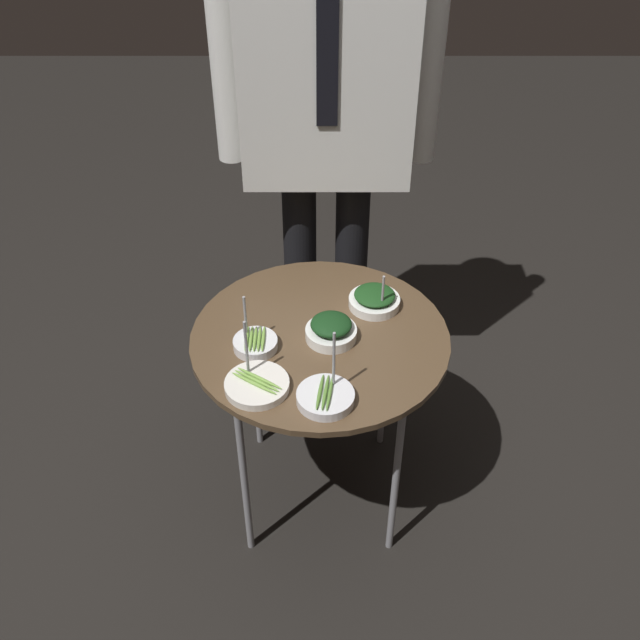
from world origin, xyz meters
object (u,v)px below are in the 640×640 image
Objects in this scene: bowl_asparagus_front_left at (257,384)px; bowl_spinach_center at (374,299)px; bowl_spinach_mid_left at (331,330)px; bowl_asparagus_front_center at (326,396)px; bowl_asparagus_back_left at (255,343)px; serving_cart at (320,348)px; waiter_figure at (327,96)px.

bowl_asparagus_front_left is 1.25× the size of bowl_spinach_center.
bowl_asparagus_front_center is (-0.02, -0.23, -0.01)m from bowl_spinach_mid_left.
bowl_asparagus_back_left is 0.84× the size of bowl_asparagus_front_left.
bowl_asparagus_front_center is 0.39m from bowl_spinach_center.
bowl_spinach_center is (0.15, 0.12, 0.07)m from serving_cart.
bowl_asparagus_back_left is at bearing -108.18° from waiter_figure.
bowl_asparagus_front_center is at bearing -93.91° from bowl_spinach_mid_left.
bowl_asparagus_front_center is at bearing -110.42° from bowl_spinach_center.
bowl_asparagus_front_left is 0.17m from bowl_asparagus_front_center.
bowl_asparagus_front_center reaches higher than bowl_asparagus_back_left.
bowl_asparagus_front_center is at bearing -86.88° from serving_cart.
bowl_spinach_center is at bearing 46.98° from bowl_asparagus_front_left.
serving_cart is 4.84× the size of bowl_spinach_center.
bowl_asparagus_front_left reaches higher than serving_cart.
bowl_asparagus_back_left is at bearing -150.95° from bowl_spinach_center.
serving_cart is 0.20m from bowl_spinach_center.
serving_cart is 0.18m from bowl_asparagus_back_left.
bowl_spinach_mid_left is 0.95× the size of bowl_spinach_center.
bowl_asparagus_front_center is 1.30× the size of bowl_spinach_center.
waiter_figure reaches higher than bowl_asparagus_front_left.
serving_cart is at bearing 93.12° from bowl_asparagus_front_center.
bowl_spinach_center is 0.58m from waiter_figure.
bowl_asparagus_back_left is 1.05× the size of bowl_spinach_center.
waiter_figure is (0.17, 0.70, 0.42)m from bowl_asparagus_front_left.
bowl_spinach_center is 0.08× the size of waiter_figure.
bowl_spinach_mid_left is at bearing -131.50° from bowl_spinach_center.
bowl_spinach_center is at bearing 69.58° from bowl_asparagus_front_center.
bowl_spinach_mid_left is 0.73× the size of bowl_asparagus_front_center.
serving_cart is 3.86× the size of bowl_asparagus_front_left.
bowl_asparagus_back_left is 0.36m from bowl_spinach_center.
bowl_asparagus_front_center is at bearing -14.70° from bowl_asparagus_front_left.
waiter_figure is at bearing 89.57° from bowl_asparagus_front_center.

